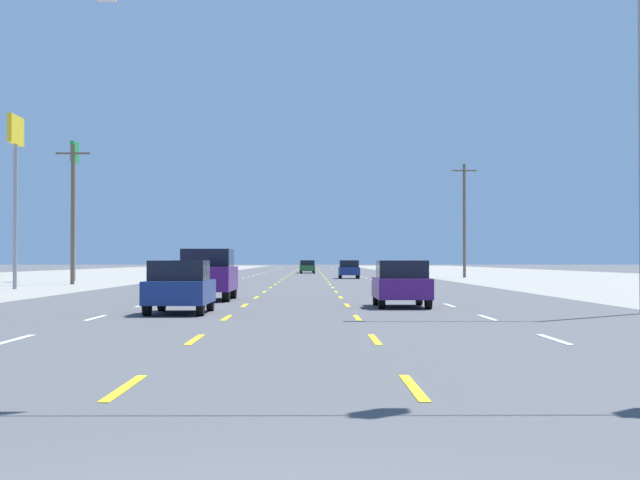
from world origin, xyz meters
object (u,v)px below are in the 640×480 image
Objects in this scene: hatchback_far_left_midfar at (188,273)px; pole_sign_left_row_1 at (16,156)px; pole_sign_left_row_2 at (74,180)px; hatchback_inner_left_nearest at (180,287)px; streetlight_right_row_0 at (623,105)px; hatchback_center_turn_farther at (308,267)px; suv_inner_left_mid at (208,274)px; sedan_center_turn_farthest at (307,266)px; hatchback_inner_right_far at (349,269)px; hatchback_inner_right_near at (401,283)px.

hatchback_far_left_midfar is 12.85m from pole_sign_left_row_1.
hatchback_inner_left_nearest is at bearing -73.44° from pole_sign_left_row_2.
hatchback_center_turn_farther is at bearing 96.08° from streetlight_right_row_0.
suv_inner_left_mid is 17.24m from streetlight_right_row_0.
suv_inner_left_mid is 22.99m from hatchback_far_left_midfar.
hatchback_inner_right_far is at bearing -85.07° from sedan_center_turn_farthest.
suv_inner_left_mid reaches higher than hatchback_far_left_midfar.
hatchback_inner_right_far is at bearing 82.92° from hatchback_inner_left_nearest.
hatchback_center_turn_farther is at bearing 67.99° from pole_sign_left_row_2.
suv_inner_left_mid is at bearing 139.56° from hatchback_inner_right_near.
hatchback_inner_left_nearest is 0.38× the size of pole_sign_left_row_2.
streetlight_right_row_0 is (5.86, -56.75, 5.28)m from hatchback_inner_right_far.
pole_sign_left_row_2 reaches higher than pole_sign_left_row_1.
hatchback_inner_right_near is at bearing -48.44° from pole_sign_left_row_1.
streetlight_right_row_0 reaches higher than hatchback_far_left_midfar.
hatchback_inner_right_far is 31.92m from hatchback_center_turn_farther.
pole_sign_left_row_1 reaches higher than sedan_center_turn_farthest.
hatchback_inner_left_nearest is 13.93m from streetlight_right_row_0.
hatchback_inner_right_far is at bearing 81.23° from suv_inner_left_mid.
streetlight_right_row_0 is at bearing -84.52° from sedan_center_turn_farthest.
streetlight_right_row_0 is (9.59, -100.01, 5.30)m from sedan_center_turn_farthest.
sedan_center_turn_farthest is 0.48× the size of pole_sign_left_row_1.
hatchback_inner_right_far reaches higher than sedan_center_turn_farthest.
streetlight_right_row_0 reaches higher than pole_sign_left_row_2.
suv_inner_left_mid is 78.50m from hatchback_center_turn_farther.
streetlight_right_row_0 is at bearing -45.49° from pole_sign_left_row_1.
hatchback_inner_right_near is 0.38× the size of pole_sign_left_row_2.
hatchback_inner_right_near is 0.42× the size of pole_sign_left_row_1.
hatchback_inner_left_nearest is 88.39m from hatchback_center_turn_farther.
sedan_center_turn_farthest is (3.48, 89.96, -0.27)m from suv_inner_left_mid.
hatchback_inner_right_near and hatchback_inner_right_far have the same top height.
sedan_center_turn_farthest is at bearing 94.93° from hatchback_inner_right_far.
hatchback_inner_left_nearest is 1.00× the size of hatchback_inner_right_near.
pole_sign_left_row_2 is (-13.66, 45.95, 6.72)m from hatchback_inner_left_nearest.
hatchback_far_left_midfar is at bearing -53.18° from pole_sign_left_row_2.
pole_sign_left_row_1 reaches higher than hatchback_center_turn_farther.
hatchback_inner_right_near is 9.06m from streetlight_right_row_0.
streetlight_right_row_0 is (12.89, -0.15, 5.28)m from hatchback_inner_left_nearest.
streetlight_right_row_0 reaches higher than hatchback_inner_left_nearest.
hatchback_far_left_midfar is 56.16m from hatchback_center_turn_farther.
pole_sign_left_row_1 reaches higher than hatchback_inner_right_near.
hatchback_center_turn_farther is (3.64, 78.42, -0.24)m from suv_inner_left_mid.
hatchback_inner_right_far is at bearing -83.58° from hatchback_center_turn_farther.
hatchback_far_left_midfar is 26.27m from hatchback_inner_right_far.
suv_inner_left_mid is 39.02m from pole_sign_left_row_2.
hatchback_far_left_midfar is 0.42× the size of pole_sign_left_row_1.
pole_sign_left_row_2 is (-9.97, 13.32, 6.72)m from hatchback_far_left_midfar.
hatchback_center_turn_farther is 89.13m from streetlight_right_row_0.
hatchback_far_left_midfar is 0.87× the size of sedan_center_turn_farthest.
hatchback_inner_left_nearest is 48.40m from pole_sign_left_row_2.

